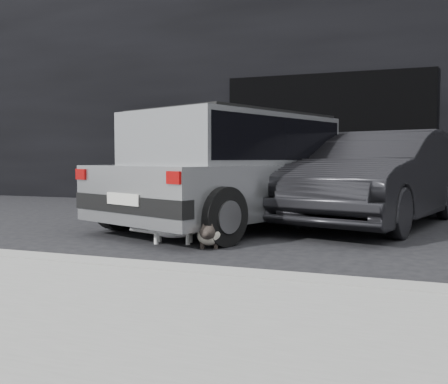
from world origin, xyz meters
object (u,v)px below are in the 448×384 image
(second_car, at_px, (380,178))
(cat_siamese, at_px, (210,234))
(cat_white, at_px, (177,225))
(silver_hatchback, at_px, (239,165))

(second_car, relative_size, cat_siamese, 4.88)
(second_car, relative_size, cat_white, 4.69)
(second_car, bearing_deg, cat_white, -114.28)
(second_car, xyz_separation_m, cat_siamese, (-1.60, -2.47, -0.53))
(second_car, height_order, cat_white, second_car)
(silver_hatchback, height_order, second_car, silver_hatchback)
(cat_siamese, bearing_deg, silver_hatchback, -96.67)
(silver_hatchback, bearing_deg, second_car, 44.65)
(second_car, height_order, cat_siamese, second_car)
(silver_hatchback, xyz_separation_m, cat_white, (-0.19, -1.63, -0.64))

